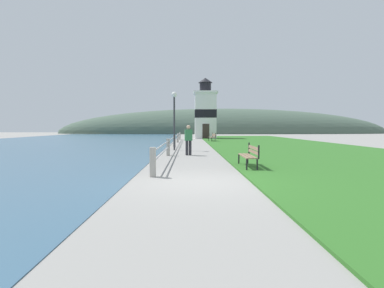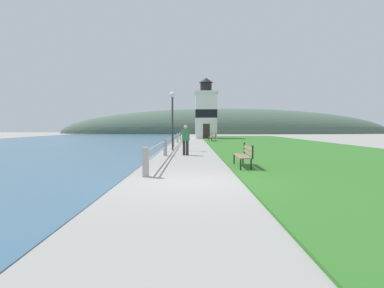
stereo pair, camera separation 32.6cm
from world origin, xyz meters
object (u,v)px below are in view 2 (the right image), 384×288
Objects in this scene: park_bench_midway at (214,137)px; person_strolling at (187,139)px; lamp_post at (174,110)px; park_bench_near at (246,154)px; lighthouse at (207,112)px.

person_strolling reaches higher than park_bench_midway.
park_bench_midway is at bearing 73.70° from lamp_post.
lighthouse is at bearing -89.02° from park_bench_near.
lamp_post is (-3.24, -20.78, -0.85)m from lighthouse.
lamp_post is (-3.58, -12.26, 2.20)m from park_bench_midway.
lighthouse is (-0.10, 29.71, 3.05)m from park_bench_near.
park_bench_midway is 16.15m from person_strolling.
person_strolling reaches higher than park_bench_near.
park_bench_midway is 0.24× the size of lighthouse.
lamp_post is at bearing 5.57° from person_strolling.
park_bench_near is 29.87m from lighthouse.
person_strolling is at bearing -95.30° from lighthouse.
park_bench_midway is 9.06m from lighthouse.
person_strolling is at bearing 74.69° from park_bench_midway.
park_bench_near and park_bench_midway have the same top height.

